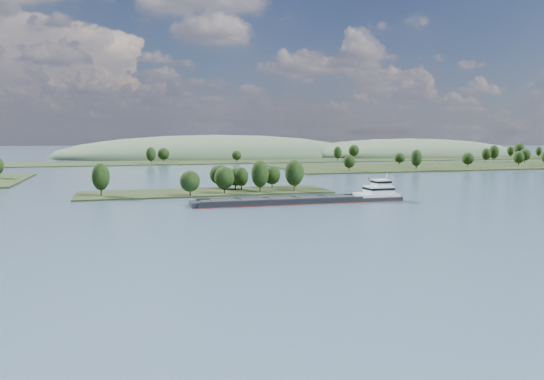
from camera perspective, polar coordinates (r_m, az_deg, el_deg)
name	(u,v)px	position (r m, az deg, el deg)	size (l,w,h in m)	color
ground	(237,215)	(157.21, -3.80, -2.70)	(1800.00, 1800.00, 0.00)	#3C5468
tree_island	(223,183)	(215.38, -5.27, 0.76)	(100.00, 32.34, 14.08)	black
right_bank	(493,164)	(424.95, 22.72, 2.57)	(320.00, 90.00, 14.93)	black
back_shoreline	(175,162)	(434.27, -10.43, 2.98)	(900.00, 60.00, 14.79)	black
hill_east	(408,156)	(581.35, 14.38, 3.62)	(260.00, 140.00, 36.00)	#3E543A
hill_west	(216,157)	(540.42, -6.01, 3.59)	(320.00, 160.00, 44.00)	#3E543A
cargo_barge	(314,199)	(185.34, 4.54, -0.95)	(75.28, 9.79, 10.17)	black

